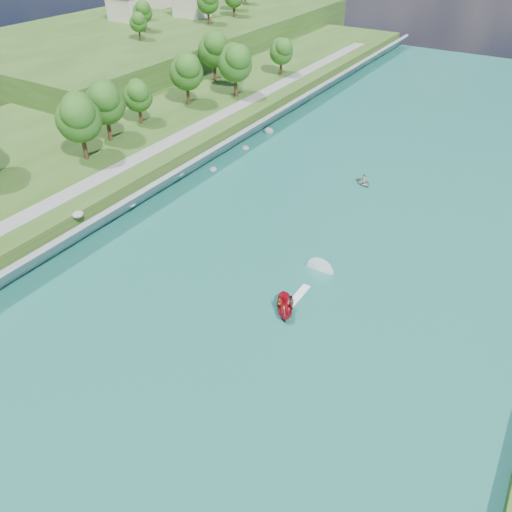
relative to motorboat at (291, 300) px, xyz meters
The scene contains 9 objects.
ground 14.69m from the motorboat, 102.31° to the right, with size 260.00×260.00×0.00m, color #2D5119.
river_water 6.52m from the motorboat, 118.88° to the left, with size 55.00×240.00×0.10m, color #196153.
berm_west 53.44m from the motorboat, behind, with size 45.00×240.00×3.50m, color #2D5119.
ridge_west 117.70m from the motorboat, 136.71° to the left, with size 60.00×120.00×9.00m, color #2D5119.
riprap_bank 29.43m from the motorboat, behind, with size 4.51×236.00×4.34m.
riverside_path 36.18m from the motorboat, behind, with size 3.00×200.00×0.10m, color gray.
trees_ridge 115.59m from the motorboat, 130.23° to the left, with size 14.81×61.03×10.61m.
motorboat is the anchor object (origin of this frame).
raft 31.77m from the motorboat, 97.52° to the left, with size 3.99×3.84×1.70m.
Camera 1 is at (22.03, -23.34, 36.81)m, focal length 35.00 mm.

